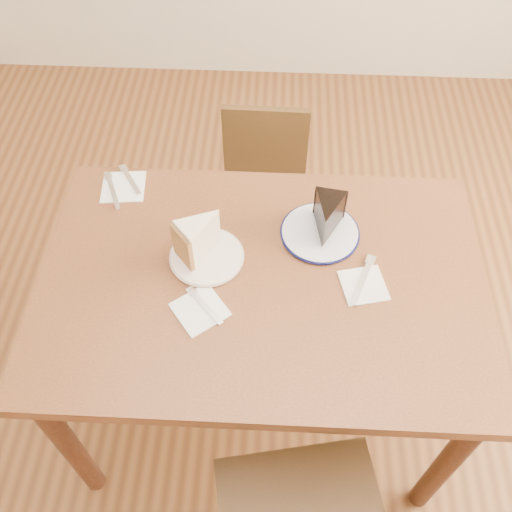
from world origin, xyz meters
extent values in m
plane|color=#4C2A14|center=(0.00, 0.00, 0.00)|extent=(4.00, 4.00, 0.00)
cube|color=#492514|center=(0.00, 0.00, 0.73)|extent=(1.20, 0.80, 0.04)
cylinder|color=black|center=(-0.54, -0.34, 0.35)|extent=(0.06, 0.06, 0.71)
cylinder|color=black|center=(0.54, -0.34, 0.35)|extent=(0.06, 0.06, 0.71)
cylinder|color=black|center=(-0.54, 0.34, 0.35)|extent=(0.06, 0.06, 0.71)
cylinder|color=black|center=(0.54, 0.34, 0.35)|extent=(0.06, 0.06, 0.71)
cylinder|color=black|center=(-0.07, -0.42, 0.21)|extent=(0.04, 0.04, 0.42)
cylinder|color=black|center=(0.27, -0.35, 0.21)|extent=(0.04, 0.04, 0.42)
cube|color=#372210|center=(-0.02, 0.55, 0.39)|extent=(0.37, 0.37, 0.04)
cylinder|color=#372210|center=(0.14, 0.71, 0.19)|extent=(0.03, 0.03, 0.38)
cylinder|color=#372210|center=(-0.17, 0.71, 0.19)|extent=(0.03, 0.03, 0.38)
cylinder|color=#372210|center=(0.13, 0.40, 0.19)|extent=(0.03, 0.03, 0.38)
cylinder|color=#372210|center=(-0.18, 0.40, 0.19)|extent=(0.03, 0.03, 0.38)
cube|color=#372210|center=(-0.02, 0.72, 0.58)|extent=(0.31, 0.03, 0.33)
cylinder|color=white|center=(-0.15, 0.06, 0.76)|extent=(0.20, 0.20, 0.01)
cylinder|color=white|center=(0.16, 0.16, 0.76)|extent=(0.21, 0.21, 0.01)
cube|color=white|center=(-0.15, -0.11, 0.75)|extent=(0.17, 0.17, 0.00)
cube|color=white|center=(0.27, -0.01, 0.75)|extent=(0.14, 0.14, 0.00)
cube|color=white|center=(-0.43, 0.32, 0.75)|extent=(0.14, 0.14, 0.00)
cube|color=silver|center=(-0.14, -0.10, 0.76)|extent=(0.10, 0.11, 0.00)
cube|color=silver|center=(0.27, 0.00, 0.76)|extent=(0.07, 0.16, 0.00)
cube|color=silver|center=(-0.42, 0.34, 0.76)|extent=(0.09, 0.13, 0.00)
cube|color=silver|center=(-0.46, 0.29, 0.76)|extent=(0.08, 0.15, 0.00)
camera|label=1|loc=(0.03, -0.87, 2.00)|focal=40.00mm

